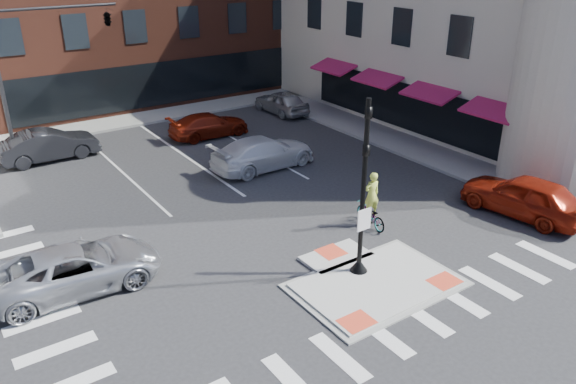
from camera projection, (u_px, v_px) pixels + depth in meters
ground at (366, 279)px, 18.81m from camera, size 120.00×120.00×0.00m
refuge_island at (372, 281)px, 18.60m from camera, size 5.40×4.65×0.13m
sidewalk_e at (391, 138)px, 31.87m from camera, size 3.00×24.00×0.15m
sidewalk_n at (176, 111)px, 36.86m from camera, size 26.00×3.00×0.15m
signal_pole at (362, 211)px, 18.14m from camera, size 0.60×0.60×5.98m
mast_arm_signal at (79, 31)px, 27.99m from camera, size 6.10×2.24×8.00m
silver_suv at (77, 268)px, 18.04m from camera, size 5.51×2.77×1.50m
red_sedan at (524, 196)px, 22.85m from camera, size 2.72×5.27×1.72m
white_pickup at (263, 153)px, 27.66m from camera, size 5.51×2.42×1.58m
bg_car_dark at (49, 145)px, 28.67m from camera, size 4.84×1.71×1.59m
bg_car_silver at (281, 102)px, 36.47m from camera, size 1.86×4.40×1.48m
bg_car_red at (209, 125)px, 32.17m from camera, size 4.71×2.02×1.35m
cyclist at (371, 208)px, 21.98m from camera, size 0.85×1.88×2.28m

